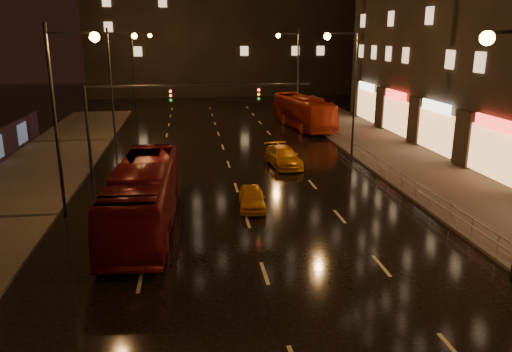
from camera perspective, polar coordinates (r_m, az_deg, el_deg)
The scene contains 9 objects.
ground at distance 35.71m, azimuth -2.90°, elevation 0.55°, with size 140.00×140.00×0.00m, color black.
sidewalk_left at distance 32.57m, azimuth -26.48°, elevation -2.52°, with size 7.00×70.00×0.15m, color #38332D.
sidewalk_right at distance 34.85m, azimuth 20.57°, elevation -0.72°, with size 7.00×70.00×0.15m, color #38332D.
traffic_signal at distance 34.71m, azimuth -11.44°, elevation 7.80°, with size 15.31×0.32×6.20m.
railing_right at distance 35.89m, azimuth 13.82°, elevation 1.66°, with size 0.05×56.00×1.00m.
bus_red at distance 25.51m, azimuth -12.72°, elevation -2.25°, with size 2.78×11.87×3.31m, color #580C10.
bus_curb at distance 52.64m, azimuth 5.38°, elevation 7.31°, with size 2.78×11.88×3.31m, color #A82C10.
taxi_near at distance 27.95m, azimuth -0.47°, elevation -2.51°, with size 1.43×3.56×1.21m, color orange.
taxi_far at distance 37.02m, azimuth 3.13°, elevation 2.23°, with size 1.97×4.85×1.41m, color #C88212.
Camera 1 is at (-2.85, -14.33, 9.41)m, focal length 35.00 mm.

